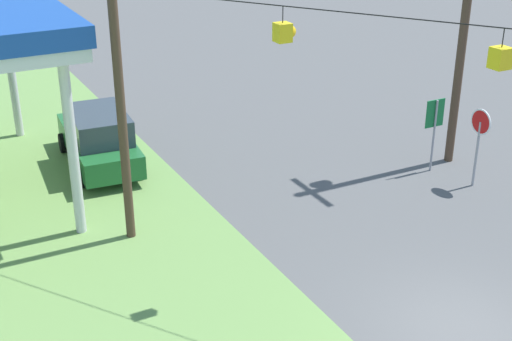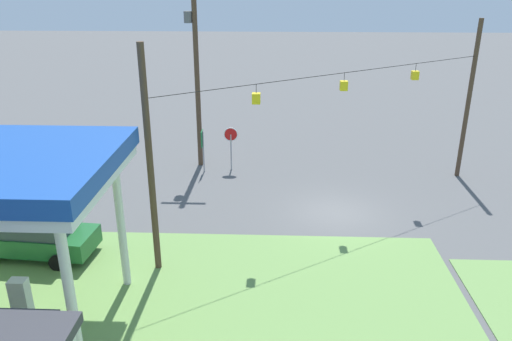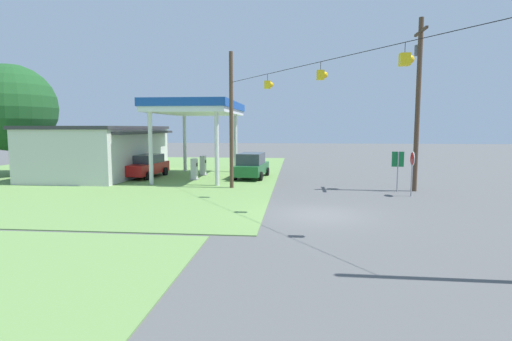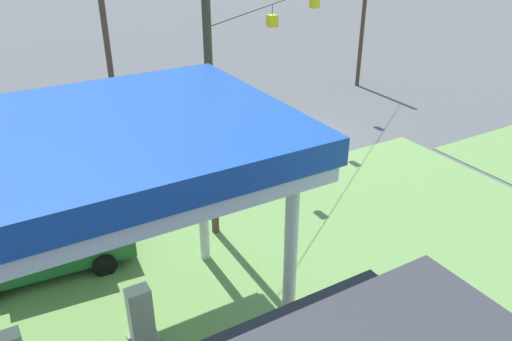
# 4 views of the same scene
# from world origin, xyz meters

# --- Properties ---
(ground_plane) EXTENTS (160.00, 160.00, 0.00)m
(ground_plane) POSITION_xyz_m (0.00, 0.00, 0.00)
(ground_plane) COLOR #565656
(car_at_pumps_front) EXTENTS (5.14, 2.42, 1.92)m
(car_at_pumps_front) POSITION_xyz_m (12.33, 4.29, 0.98)
(car_at_pumps_front) COLOR #1E602D
(car_at_pumps_front) RESTS_ON ground
(stop_sign_roadside) EXTENTS (0.80, 0.08, 2.50)m
(stop_sign_roadside) POSITION_xyz_m (5.38, -5.44, 1.81)
(stop_sign_roadside) COLOR #99999E
(stop_sign_roadside) RESTS_ON ground
(route_sign) EXTENTS (0.10, 0.70, 2.40)m
(route_sign) POSITION_xyz_m (6.93, -5.05, 1.71)
(route_sign) COLOR gray
(route_sign) RESTS_ON ground
(signal_span_gantry) EXTENTS (14.78, 10.24, 8.44)m
(signal_span_gantry) POSITION_xyz_m (0.00, -0.01, 4.53)
(signal_span_gantry) COLOR #4C3828
(signal_span_gantry) RESTS_ON ground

